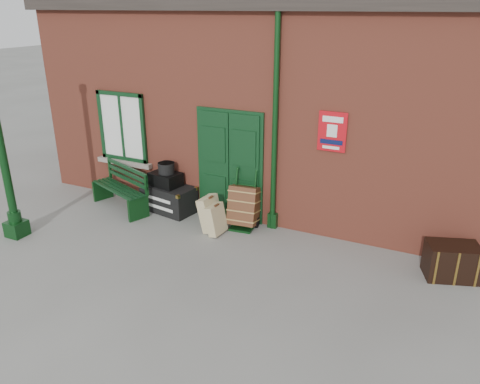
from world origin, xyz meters
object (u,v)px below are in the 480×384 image
Objects in this scene: houdini_trunk at (169,198)px; dark_trunk at (452,261)px; bench at (122,187)px; porter_trolley at (244,206)px.

dark_trunk is (5.56, -0.26, 0.01)m from houdini_trunk.
houdini_trunk is at bearing 38.44° from bench.
houdini_trunk is 5.57m from dark_trunk.
porter_trolley is 3.80m from dark_trunk.
dark_trunk is (6.54, 0.05, -0.20)m from bench.
porter_trolley is at bearing 9.12° from houdini_trunk.
porter_trolley reaches higher than dark_trunk.
bench is at bearing 161.59° from dark_trunk.
porter_trolley is (2.76, 0.29, -0.04)m from bench.
bench reaches higher than dark_trunk.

